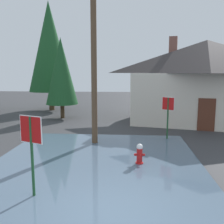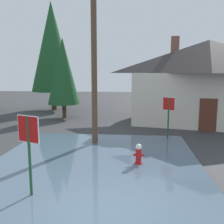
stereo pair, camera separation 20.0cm
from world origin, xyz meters
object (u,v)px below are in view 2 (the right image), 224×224
at_px(stop_sign_far, 169,110).
at_px(pine_tree_short_left, 63,71).
at_px(fire_hydrant, 139,155).
at_px(stop_sign_near, 29,139).
at_px(utility_pole, 94,44).
at_px(house, 207,80).
at_px(pine_tree_tall_left, 52,47).

height_order(stop_sign_far, pine_tree_short_left, pine_tree_short_left).
bearing_deg(fire_hydrant, stop_sign_near, -137.59).
relative_size(utility_pole, pine_tree_short_left, 1.52).
xyz_separation_m(stop_sign_near, utility_pole, (0.96, 5.60, 3.15)).
xyz_separation_m(fire_hydrant, house, (4.88, 9.06, 2.58)).
distance_m(pine_tree_tall_left, pine_tree_short_left, 5.15).
distance_m(house, pine_tree_short_left, 10.60).
height_order(stop_sign_far, pine_tree_tall_left, pine_tree_tall_left).
height_order(utility_pole, pine_tree_tall_left, pine_tree_tall_left).
relative_size(stop_sign_near, pine_tree_short_left, 0.39).
bearing_deg(utility_pole, pine_tree_short_left, 116.86).
xyz_separation_m(utility_pole, stop_sign_far, (3.72, 1.05, -3.25)).
relative_size(utility_pole, house, 0.82).
height_order(stop_sign_near, pine_tree_tall_left, pine_tree_tall_left).
bearing_deg(house, pine_tree_tall_left, 159.23).
bearing_deg(fire_hydrant, pine_tree_short_left, 120.17).
bearing_deg(stop_sign_near, house, 56.15).
bearing_deg(pine_tree_short_left, utility_pole, -63.14).
height_order(fire_hydrant, house, house).
height_order(house, pine_tree_tall_left, pine_tree_tall_left).
bearing_deg(pine_tree_short_left, fire_hydrant, -59.83).
relative_size(house, pine_tree_short_left, 1.86).
bearing_deg(house, utility_pole, -138.14).
bearing_deg(stop_sign_far, pine_tree_short_left, 140.74).
bearing_deg(house, stop_sign_far, -122.16).
relative_size(fire_hydrant, pine_tree_short_left, 0.14).
height_order(fire_hydrant, pine_tree_short_left, pine_tree_short_left).
bearing_deg(stop_sign_near, stop_sign_far, 54.85).
xyz_separation_m(pine_tree_tall_left, pine_tree_short_left, (2.16, -4.12, -2.21)).
height_order(stop_sign_near, pine_tree_short_left, pine_tree_short_left).
bearing_deg(stop_sign_far, fire_hydrant, -112.55).
distance_m(stop_sign_near, pine_tree_tall_left, 17.85).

